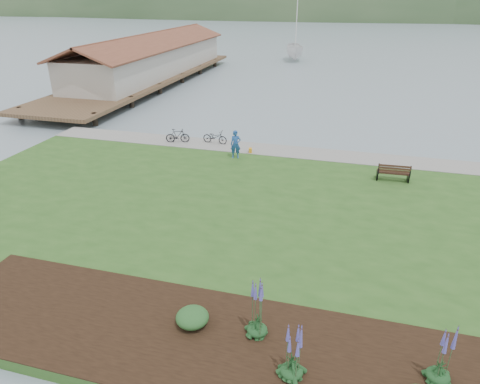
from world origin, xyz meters
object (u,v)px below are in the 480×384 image
object	(u,v)px
person	(236,142)
sailboat	(295,61)
park_bench	(394,172)
bicycle_a	(215,137)

from	to	relation	value
person	sailboat	bearing A→B (deg)	77.75
park_bench	person	world-z (taller)	person
person	sailboat	xyz separation A→B (m)	(-3.02, 43.49, -1.40)
person	bicycle_a	size ratio (longest dim) A/B	1.17
park_bench	bicycle_a	xyz separation A→B (m)	(-11.16, 3.41, -0.06)
bicycle_a	sailboat	bearing A→B (deg)	6.90
bicycle_a	sailboat	world-z (taller)	sailboat
park_bench	person	xyz separation A→B (m)	(-9.10, 1.20, 0.49)
bicycle_a	person	bearing A→B (deg)	-131.45
person	park_bench	bearing A→B (deg)	-23.73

